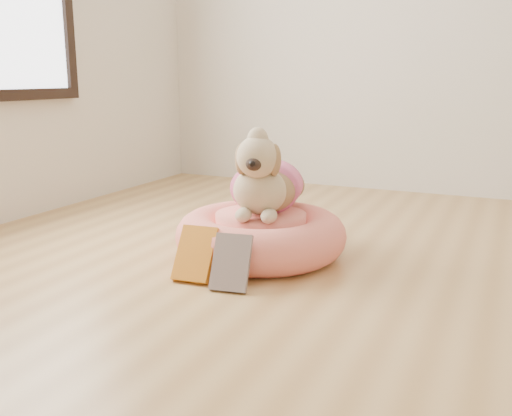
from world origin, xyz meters
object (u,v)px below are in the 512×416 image
at_px(book_yellow, 195,254).
at_px(book_white, 231,263).
at_px(dog, 265,168).
at_px(pet_bed, 261,235).

xyz_separation_m(book_yellow, book_white, (0.17, -0.03, -0.00)).
bearing_deg(book_yellow, dog, 67.09).
xyz_separation_m(pet_bed, dog, (0.01, 0.02, 0.29)).
bearing_deg(pet_bed, dog, 61.98).
xyz_separation_m(dog, book_yellow, (-0.12, -0.39, -0.28)).
distance_m(dog, book_white, 0.51).
bearing_deg(dog, book_yellow, -119.67).
distance_m(pet_bed, dog, 0.29).
bearing_deg(pet_bed, book_white, -81.20).
distance_m(pet_bed, book_white, 0.41).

